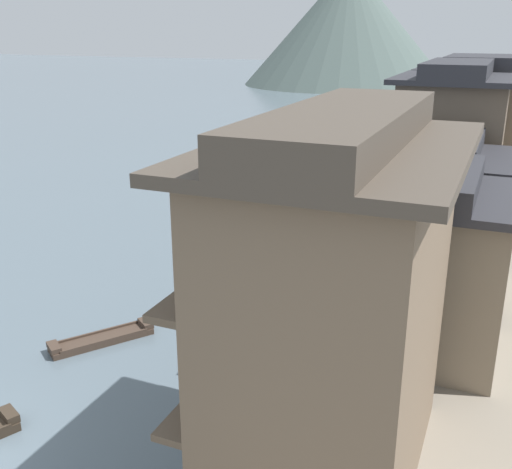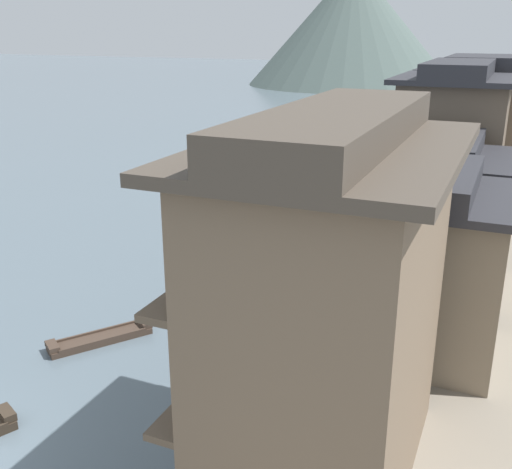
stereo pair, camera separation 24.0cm
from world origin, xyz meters
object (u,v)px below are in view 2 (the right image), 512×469
at_px(house_waterfront_narrow, 450,153).
at_px(house_waterfront_far, 474,133).
at_px(boat_moored_far, 299,147).
at_px(boat_moored_second, 100,338).
at_px(boat_moored_third, 239,205).
at_px(house_waterfront_nearest, 330,310).
at_px(boat_moored_nearest, 429,143).
at_px(house_waterfront_second, 413,262).
at_px(house_waterfront_tall, 433,212).
at_px(boat_midriver_drifting, 308,170).

distance_m(house_waterfront_narrow, house_waterfront_far, 6.84).
height_order(boat_moored_far, house_waterfront_far, house_waterfront_far).
relative_size(boat_moored_second, house_waterfront_far, 0.41).
distance_m(boat_moored_third, house_waterfront_nearest, 25.84).
height_order(boat_moored_nearest, house_waterfront_second, house_waterfront_second).
bearing_deg(boat_moored_far, house_waterfront_nearest, -69.72).
height_order(house_waterfront_nearest, house_waterfront_tall, house_waterfront_nearest).
bearing_deg(house_waterfront_far, house_waterfront_narrow, -94.80).
bearing_deg(boat_midriver_drifting, boat_moored_nearest, 66.33).
height_order(boat_midriver_drifting, house_waterfront_far, house_waterfront_far).
xyz_separation_m(boat_moored_third, house_waterfront_tall, (13.05, -8.96, 3.60)).
xyz_separation_m(house_waterfront_second, house_waterfront_far, (0.21, 19.12, 1.29)).
bearing_deg(house_waterfront_narrow, boat_moored_far, 125.30).
relative_size(boat_moored_second, house_waterfront_tall, 0.57).
bearing_deg(boat_midriver_drifting, house_waterfront_tall, -58.61).
bearing_deg(house_waterfront_narrow, house_waterfront_tall, -88.58).
bearing_deg(house_waterfront_narrow, boat_moored_second, -123.60).
relative_size(house_waterfront_second, house_waterfront_far, 0.76).
height_order(house_waterfront_second, house_waterfront_far, house_waterfront_far).
bearing_deg(boat_moored_third, boat_moored_second, -81.40).
bearing_deg(boat_midriver_drifting, house_waterfront_nearest, -70.66).
bearing_deg(boat_midriver_drifting, house_waterfront_narrow, -48.68).
relative_size(boat_moored_second, house_waterfront_nearest, 0.41).
height_order(boat_midriver_drifting, house_waterfront_narrow, house_waterfront_narrow).
bearing_deg(boat_moored_second, boat_moored_nearest, 83.29).
xyz_separation_m(boat_moored_second, boat_moored_far, (-5.62, 37.61, 0.13)).
distance_m(boat_moored_far, house_waterfront_nearest, 44.68).
bearing_deg(house_waterfront_tall, boat_moored_third, 145.52).
bearing_deg(boat_midriver_drifting, boat_moored_far, 113.73).
bearing_deg(boat_moored_nearest, house_waterfront_tall, -82.09).
height_order(house_waterfront_narrow, house_waterfront_far, same).
height_order(boat_moored_second, boat_midriver_drifting, boat_midriver_drifting).
distance_m(boat_moored_second, house_waterfront_far, 25.08).
relative_size(boat_moored_nearest, house_waterfront_tall, 0.84).
xyz_separation_m(boat_midriver_drifting, house_waterfront_tall, (12.13, -19.88, 3.50)).
bearing_deg(house_waterfront_nearest, house_waterfront_far, 87.89).
xyz_separation_m(boat_moored_nearest, boat_midriver_drifting, (-7.12, -16.23, 0.02)).
distance_m(boat_moored_second, house_waterfront_narrow, 19.02).
distance_m(boat_moored_third, house_waterfront_narrow, 14.05).
xyz_separation_m(boat_moored_far, house_waterfront_nearest, (15.40, -41.68, 4.74)).
bearing_deg(house_waterfront_tall, boat_midriver_drifting, 121.39).
relative_size(boat_midriver_drifting, house_waterfront_narrow, 0.65).
bearing_deg(boat_moored_second, house_waterfront_nearest, -22.58).
height_order(house_waterfront_tall, house_waterfront_narrow, house_waterfront_narrow).
height_order(boat_moored_third, boat_moored_far, boat_moored_far).
distance_m(boat_moored_nearest, boat_moored_far, 13.29).
distance_m(boat_moored_nearest, house_waterfront_nearest, 49.67).
relative_size(boat_midriver_drifting, house_waterfront_tall, 0.91).
xyz_separation_m(boat_moored_far, house_waterfront_tall, (15.94, -28.55, 3.45)).
bearing_deg(house_waterfront_far, boat_moored_far, 136.59).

